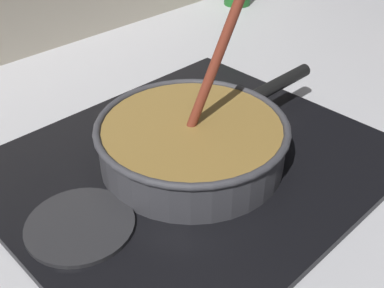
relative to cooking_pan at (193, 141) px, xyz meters
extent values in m
cube|color=black|center=(0.00, 0.00, -0.04)|extent=(0.56, 0.48, 0.01)
torus|color=#592D0C|center=(0.00, 0.00, -0.03)|extent=(0.18, 0.18, 0.01)
cylinder|color=#262628|center=(-0.20, 0.00, -0.03)|extent=(0.14, 0.14, 0.01)
cylinder|color=#38383D|center=(0.00, 0.00, -0.01)|extent=(0.27, 0.27, 0.06)
cylinder|color=olive|center=(0.00, 0.00, 0.00)|extent=(0.26, 0.26, 0.06)
torus|color=#38383D|center=(0.00, 0.00, 0.03)|extent=(0.28, 0.28, 0.01)
cylinder|color=black|center=(0.21, 0.00, 0.02)|extent=(0.14, 0.02, 0.02)
cylinder|color=#E5CC7A|center=(0.03, 0.02, 0.02)|extent=(0.03, 0.03, 0.01)
cylinder|color=#E5CC7A|center=(-0.10, 0.00, 0.02)|extent=(0.03, 0.03, 0.01)
cylinder|color=#EDD88C|center=(-0.01, 0.00, 0.02)|extent=(0.03, 0.03, 0.01)
cylinder|color=#EDD88C|center=(-0.09, 0.04, 0.02)|extent=(0.03, 0.03, 0.01)
cylinder|color=beige|center=(-0.07, 0.07, 0.02)|extent=(0.03, 0.03, 0.01)
cylinder|color=maroon|center=(0.04, -0.01, 0.12)|extent=(0.10, 0.04, 0.23)
cube|color=brown|center=(-0.01, 0.00, 0.01)|extent=(0.05, 0.04, 0.01)
camera|label=1|loc=(-0.40, -0.41, 0.40)|focal=44.82mm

